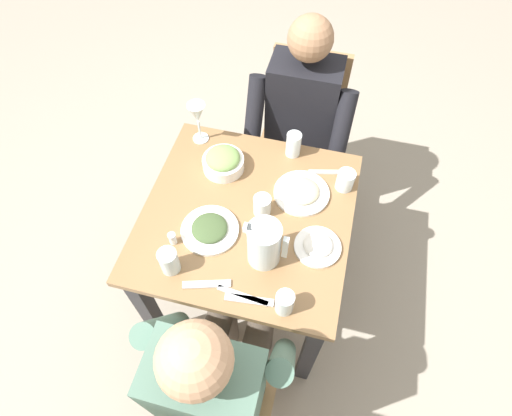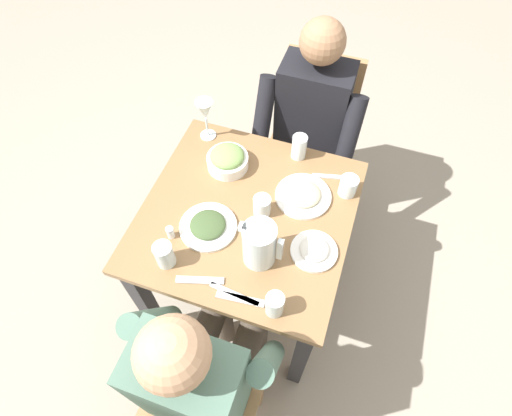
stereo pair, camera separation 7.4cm
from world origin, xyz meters
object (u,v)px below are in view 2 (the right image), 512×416
chair_far (313,127)px  diner_near (206,362)px  diner_far (306,134)px  plate_dolmas (208,226)px  plate_beans (303,195)px  water_glass_near_left (262,206)px  wine_glass (205,112)px  salad_bowl (227,159)px  water_glass_by_pitcher (299,147)px  water_glass_far_right (164,255)px  water_pitcher (259,244)px  water_glass_center (275,304)px  salt_shaker (170,232)px  dining_table (247,231)px  plate_yoghurt (314,250)px  water_glass_far_left (348,186)px

chair_far → diner_near: 1.33m
diner_far → plate_dolmas: bearing=-107.5°
plate_beans → water_glass_near_left: bearing=-137.9°
chair_far → wine_glass: (-0.40, -0.43, 0.37)m
salad_bowl → water_glass_by_pitcher: water_glass_by_pitcher is taller
salad_bowl → plate_beans: size_ratio=0.77×
plate_beans → water_glass_far_right: bearing=-131.8°
diner_near → diner_far: 1.12m
water_pitcher → water_glass_by_pitcher: bearing=89.9°
salad_bowl → water_glass_by_pitcher: (0.27, 0.15, 0.01)m
chair_far → water_glass_center: size_ratio=9.00×
water_pitcher → plate_beans: bearing=75.7°
water_glass_by_pitcher → salt_shaker: 0.64m
water_pitcher → water_glass_center: 0.21m
dining_table → diner_far: bearing=80.3°
diner_near → water_pitcher: diner_near is taller
chair_far → plate_yoghurt: bearing=-77.0°
diner_far → salad_bowl: size_ratio=6.82×
water_glass_far_left → wine_glass: (-0.65, 0.11, 0.10)m
plate_beans → water_glass_by_pitcher: bearing=110.8°
diner_near → chair_far: bearing=88.2°
water_glass_near_left → salt_shaker: (-0.29, -0.22, -0.02)m
plate_dolmas → salt_shaker: 0.14m
chair_far → water_glass_far_right: size_ratio=8.36×
diner_near → salt_shaker: diner_near is taller
diner_near → water_glass_far_left: 0.85m
chair_far → water_glass_by_pitcher: bearing=-88.0°
plate_dolmas → dining_table: bearing=44.4°
water_glass_far_right → salad_bowl: bearing=84.5°
water_glass_far_right → wine_glass: bearing=99.0°
dining_table → chair_far: chair_far is taller
diner_far → salad_bowl: diner_far is taller
diner_far → plate_beans: bearing=-77.5°
water_pitcher → plate_beans: (0.08, 0.31, -0.08)m
diner_far → water_glass_center: size_ratio=11.99×
chair_far → plate_yoghurt: (0.20, -0.85, 0.24)m
diner_far → plate_dolmas: (-0.21, -0.67, 0.10)m
diner_near → water_pitcher: 0.43m
diner_far → plate_beans: size_ratio=5.28×
salt_shaker → plate_dolmas: bearing=34.2°
water_glass_far_left → plate_dolmas: bearing=-144.0°
salad_bowl → water_glass_center: water_glass_center is taller
water_pitcher → salt_shaker: water_pitcher is taller
water_glass_far_left → water_glass_near_left: 0.36m
water_glass_near_left → wine_glass: (-0.36, 0.31, 0.10)m
salad_bowl → plate_dolmas: bearing=-82.8°
water_glass_far_right → water_glass_by_pitcher: (0.31, 0.64, 0.00)m
dining_table → water_glass_near_left: size_ratio=9.53×
wine_glass → salt_shaker: bearing=-82.6°
water_pitcher → water_glass_near_left: (-0.05, 0.19, -0.05)m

